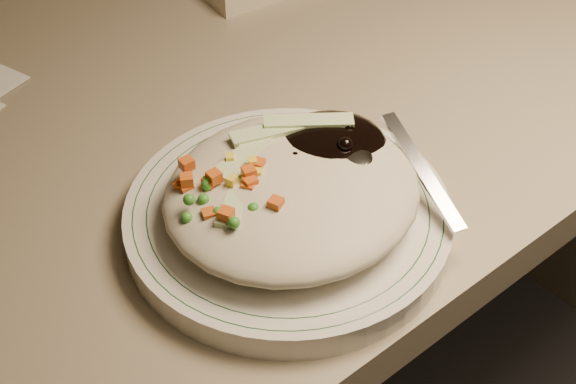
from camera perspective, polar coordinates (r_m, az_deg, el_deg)
desk at (r=0.91m, az=-4.79°, el=-1.33°), size 1.40×0.70×0.74m
plate at (r=0.60m, az=0.00°, el=-1.82°), size 0.24×0.24×0.02m
plate_rim at (r=0.59m, az=0.00°, el=-1.13°), size 0.23×0.23×0.00m
meal at (r=0.58m, az=0.38°, el=0.55°), size 0.21×0.19×0.05m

